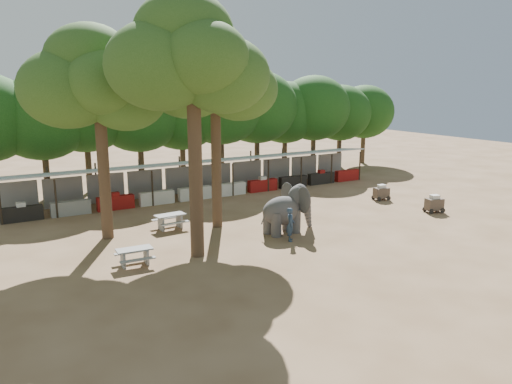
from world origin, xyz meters
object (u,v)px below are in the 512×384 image
picnic_table_far (170,219)px  cart_front (434,204)px  yard_tree_center (188,57)px  yard_tree_back (211,75)px  handler (290,224)px  yard_tree_left (94,81)px  cart_back (381,192)px  elephant (288,209)px  picnic_table_near (135,254)px

picnic_table_far → cart_front: size_ratio=1.36×
yard_tree_center → yard_tree_back: size_ratio=1.06×
yard_tree_back → cart_front: size_ratio=8.64×
yard_tree_back → yard_tree_center: bearing=-126.9°
handler → yard_tree_left: bearing=88.4°
yard_tree_back → cart_back: yard_tree_back is taller
picnic_table_far → cart_back: (15.44, -0.77, -0.01)m
handler → elephant: bearing=3.3°
picnic_table_near → cart_front: 19.36m
yard_tree_center → picnic_table_near: (-2.85, 0.04, -8.69)m
picnic_table_far → yard_tree_back: bearing=-21.5°
yard_tree_back → cart_back: size_ratio=9.31×
yard_tree_center → elephant: 10.00m
picnic_table_far → elephant: bearing=-39.5°
yard_tree_center → yard_tree_back: bearing=53.1°
elephant → picnic_table_near: elephant is taller
yard_tree_left → yard_tree_center: (3.00, -5.00, 1.01)m
picnic_table_near → cart_front: cart_front is taller
yard_tree_back → cart_front: yard_tree_back is taller
cart_back → cart_front: bearing=-76.1°
yard_tree_center → elephant: size_ratio=3.50×
cart_back → yard_tree_center: bearing=-158.1°
elephant → cart_back: bearing=12.5°
yard_tree_back → handler: 9.18m
yard_tree_back → picnic_table_far: yard_tree_back is taller
handler → cart_front: 11.25m
yard_tree_left → elephant: yard_tree_left is taller
yard_tree_back → picnic_table_far: 8.37m
yard_tree_left → elephant: bearing=-24.3°
picnic_table_near → yard_tree_left: bearing=94.6°
elephant → handler: elephant is taller
handler → picnic_table_near: 8.14m
picnic_table_far → cart_back: 15.46m
yard_tree_center → picnic_table_far: yard_tree_center is taller
handler → cart_front: bearing=-56.6°
yard_tree_center → elephant: (6.06, 0.91, -7.90)m
yard_tree_left → handler: (8.26, -5.53, -7.31)m
yard_tree_back → yard_tree_left: bearing=170.5°
yard_tree_left → cart_front: 21.61m
yard_tree_center → elephant: yard_tree_center is taller
yard_tree_left → cart_back: (19.07, -1.03, -7.66)m
yard_tree_back → elephant: (3.06, -3.09, -7.24)m
picnic_table_far → cart_back: size_ratio=1.47×
yard_tree_center → cart_front: yard_tree_center is taller
picnic_table_near → cart_back: bearing=14.6°
yard_tree_left → picnic_table_near: yard_tree_left is taller
yard_tree_left → picnic_table_near: (0.15, -4.96, -7.68)m
picnic_table_far → picnic_table_near: bearing=-130.9°
handler → cart_front: (11.24, 0.24, -0.32)m
elephant → yard_tree_left: bearing=151.3°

